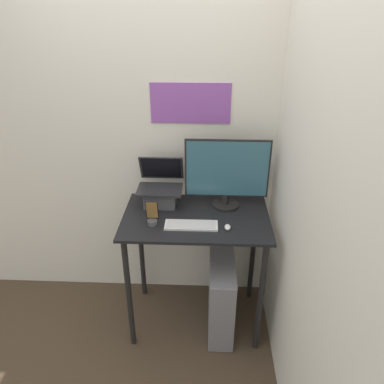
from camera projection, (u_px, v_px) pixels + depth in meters
The scene contains 10 objects.
ground_plane at pixel (194, 350), 2.63m from camera, with size 12.00×12.00×0.00m, color #473828.
wall_back at pixel (198, 141), 2.64m from camera, with size 6.00×0.06×2.60m.
wall_side_right at pixel (300, 186), 2.00m from camera, with size 0.05×6.00×2.60m.
desk at pixel (196, 235), 2.54m from camera, with size 0.97×0.60×0.92m.
laptop at pixel (160, 192), 2.57m from camera, with size 0.30×0.28×0.32m.
monitor at pixel (227, 174), 2.48m from camera, with size 0.56×0.18×0.48m.
keyboard at pixel (191, 225), 2.36m from camera, with size 0.33×0.12×0.02m.
mouse at pixel (228, 227), 2.33m from camera, with size 0.04×0.06×0.03m.
cell_phone at pixel (152, 216), 2.36m from camera, with size 0.08×0.06×0.17m.
computer_tower at pixel (221, 295), 2.70m from camera, with size 0.17×0.51×0.59m.
Camera 1 is at (0.07, -1.81, 2.20)m, focal length 35.00 mm.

